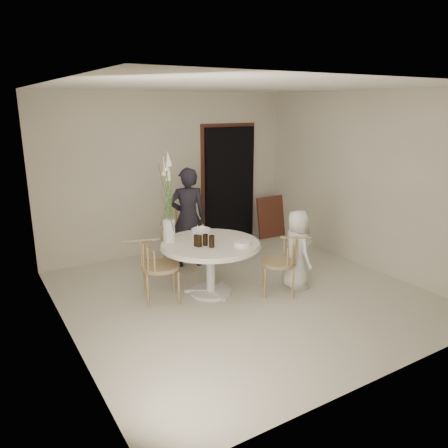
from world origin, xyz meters
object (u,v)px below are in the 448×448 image
chair_far (177,230)px  boy (297,250)px  chair_right (287,256)px  flower_vase (168,207)px  birthday_cake (201,233)px  girl (188,218)px  table (210,250)px  chair_left (151,261)px

chair_far → boy: 1.94m
chair_right → flower_vase: size_ratio=0.67×
birthday_cake → chair_far: bearing=84.7°
girl → birthday_cake: (-0.24, -0.89, 0.01)m
table → chair_far: size_ratio=1.45×
table → girl: 1.15m
chair_right → girl: 1.78m
chair_far → chair_right: 1.90m
chair_far → birthday_cake: chair_far is taller
chair_left → birthday_cake: birthday_cake is taller
boy → girl: bearing=39.0°
chair_left → birthday_cake: (0.76, 0.05, 0.24)m
flower_vase → table: bearing=-35.1°
chair_left → birthday_cake: bearing=-71.1°
chair_far → girl: 0.26m
boy → flower_vase: flower_vase is taller
girl → chair_right: bearing=130.2°
chair_left → chair_far: bearing=-24.6°
chair_far → girl: bearing=-7.3°
chair_far → chair_right: size_ratio=1.13×
table → chair_left: chair_left is taller
chair_right → boy: boy is taller
chair_right → flower_vase: (-1.34, 0.83, 0.67)m
flower_vase → chair_right: bearing=-32.0°
chair_far → flower_vase: (-0.53, -0.88, 0.60)m
chair_left → girl: size_ratio=0.55×
chair_left → flower_vase: flower_vase is taller
table → girl: size_ratio=0.85×
chair_far → chair_left: chair_far is taller
boy → chair_right: bearing=116.6°
chair_right → flower_vase: flower_vase is taller
boy → chair_left: bearing=80.9°
boy → birthday_cake: (-1.13, 0.68, 0.24)m
chair_right → chair_left: 1.80m
chair_far → girl: size_ratio=0.58×
boy → flower_vase: (-1.57, 0.76, 0.64)m
chair_right → girl: (-0.66, 1.63, 0.26)m
table → flower_vase: size_ratio=1.10×
girl → flower_vase: 1.13m
table → flower_vase: flower_vase is taller
chair_right → chair_far: bearing=-122.0°
table → chair_left: (-0.77, 0.19, -0.06)m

